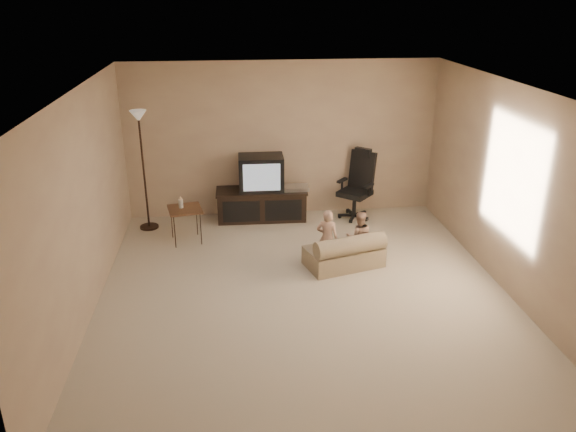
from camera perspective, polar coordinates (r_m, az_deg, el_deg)
name	(u,v)px	position (r m, az deg, el deg)	size (l,w,h in m)	color
floor	(304,293)	(7.03, 1.63, -7.78)	(5.50, 5.50, 0.00)	beige
room_shell	(305,176)	(6.41, 1.78, 4.09)	(5.50, 5.50, 5.50)	silver
tv_stand	(262,193)	(9.08, -2.67, 2.34)	(1.49, 0.57, 1.06)	black
office_chair	(357,193)	(9.22, 7.01, 2.30)	(0.74, 0.74, 1.14)	black
side_table	(185,209)	(8.35, -10.47, 0.67)	(0.56, 0.56, 0.71)	brown
floor_lamp	(141,144)	(8.71, -14.70, 7.09)	(0.29, 0.29, 1.86)	black
child_sofa	(346,253)	(7.60, 5.86, -3.79)	(1.12, 0.82, 0.49)	#9D8C6A
toddler_left	(327,238)	(7.53, 4.00, -2.26)	(0.29, 0.21, 0.81)	tan
toddler_right	(359,237)	(7.70, 7.21, -2.13)	(0.36, 0.20, 0.73)	tan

